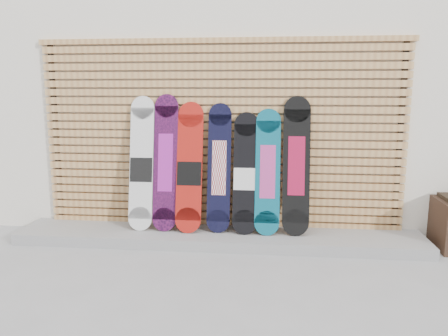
{
  "coord_description": "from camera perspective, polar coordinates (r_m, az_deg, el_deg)",
  "views": [
    {
      "loc": [
        0.41,
        -4.06,
        1.73
      ],
      "look_at": [
        -0.09,
        0.75,
        0.85
      ],
      "focal_mm": 35.0,
      "sensor_mm": 36.0,
      "label": 1
    }
  ],
  "objects": [
    {
      "name": "ground",
      "position": [
        4.43,
        0.18,
        -12.66
      ],
      "size": [
        80.0,
        80.0,
        0.0
      ],
      "primitive_type": "plane",
      "color": "gray",
      "rests_on": "ground"
    },
    {
      "name": "building",
      "position": [
        7.56,
        6.75,
        10.76
      ],
      "size": [
        12.0,
        5.0,
        3.6
      ],
      "primitive_type": "cube",
      "color": "silver",
      "rests_on": "ground"
    },
    {
      "name": "concrete_step",
      "position": [
        5.06,
        -0.75,
        -8.97
      ],
      "size": [
        4.6,
        0.7,
        0.12
      ],
      "primitive_type": "cube",
      "color": "gray",
      "rests_on": "ground"
    },
    {
      "name": "slat_wall",
      "position": [
        5.09,
        -0.4,
        4.42
      ],
      "size": [
        4.26,
        0.08,
        2.29
      ],
      "color": "tan",
      "rests_on": "ground"
    },
    {
      "name": "snowboard_0",
      "position": [
        5.13,
        -10.72,
        0.5
      ],
      "size": [
        0.28,
        0.33,
        1.53
      ],
      "color": "silver",
      "rests_on": "concrete_step"
    },
    {
      "name": "snowboard_1",
      "position": [
        5.05,
        -7.65,
        0.71
      ],
      "size": [
        0.27,
        0.33,
        1.55
      ],
      "color": "black",
      "rests_on": "concrete_step"
    },
    {
      "name": "snowboard_2",
      "position": [
        4.98,
        -4.53,
        -0.01
      ],
      "size": [
        0.29,
        0.36,
        1.47
      ],
      "color": "#A91912",
      "rests_on": "concrete_step"
    },
    {
      "name": "snowboard_3",
      "position": [
        4.96,
        -0.64,
        0.03
      ],
      "size": [
        0.26,
        0.32,
        1.45
      ],
      "color": "black",
      "rests_on": "concrete_step"
    },
    {
      "name": "snowboard_4",
      "position": [
        4.93,
        2.83,
        -0.77
      ],
      "size": [
        0.28,
        0.35,
        1.35
      ],
      "color": "black",
      "rests_on": "concrete_step"
    },
    {
      "name": "snowboard_5",
      "position": [
        4.91,
        5.72,
        -0.48
      ],
      "size": [
        0.28,
        0.35,
        1.39
      ],
      "color": "#0B576D",
      "rests_on": "concrete_step"
    },
    {
      "name": "snowboard_6",
      "position": [
        4.92,
        9.43,
        0.28
      ],
      "size": [
        0.3,
        0.34,
        1.53
      ],
      "color": "black",
      "rests_on": "concrete_step"
    }
  ]
}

